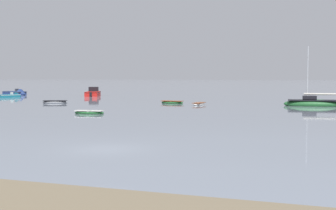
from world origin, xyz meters
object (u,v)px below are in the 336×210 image
(sailboat_moored_1, at_px, (312,103))
(rowboat_moored_5, at_px, (172,102))
(motorboat_moored_0, at_px, (17,94))
(motorboat_moored_1, at_px, (93,94))
(motorboat_moored_2, at_px, (12,96))
(rowboat_moored_3, at_px, (89,112))
(rowboat_moored_1, at_px, (55,102))
(rowboat_moored_4, at_px, (199,104))

(sailboat_moored_1, xyz_separation_m, rowboat_moored_5, (-18.86, -0.60, -0.20))
(motorboat_moored_0, relative_size, motorboat_moored_1, 0.86)
(motorboat_moored_1, relative_size, motorboat_moored_2, 1.59)
(rowboat_moored_3, distance_m, rowboat_moored_5, 19.93)
(sailboat_moored_1, height_order, rowboat_moored_5, sailboat_moored_1)
(motorboat_moored_1, height_order, motorboat_moored_2, motorboat_moored_1)
(motorboat_moored_1, relative_size, rowboat_moored_5, 2.04)
(rowboat_moored_3, bearing_deg, motorboat_moored_1, -70.58)
(rowboat_moored_1, bearing_deg, motorboat_moored_1, -95.54)
(rowboat_moored_4, bearing_deg, sailboat_moored_1, -73.57)
(rowboat_moored_1, distance_m, rowboat_moored_5, 16.65)
(rowboat_moored_1, distance_m, motorboat_moored_2, 21.74)
(rowboat_moored_4, height_order, rowboat_moored_5, rowboat_moored_5)
(rowboat_moored_4, distance_m, rowboat_moored_5, 5.02)
(rowboat_moored_1, relative_size, rowboat_moored_4, 1.22)
(motorboat_moored_0, distance_m, rowboat_moored_5, 42.47)
(rowboat_moored_1, relative_size, motorboat_moored_1, 0.53)
(motorboat_moored_0, xyz_separation_m, rowboat_moored_4, (43.32, -19.46, -0.14))
(motorboat_moored_1, distance_m, rowboat_moored_5, 29.24)
(motorboat_moored_1, bearing_deg, rowboat_moored_1, 174.67)
(motorboat_moored_0, bearing_deg, motorboat_moored_2, -43.68)
(motorboat_moored_1, height_order, rowboat_moored_4, motorboat_moored_1)
(motorboat_moored_1, xyz_separation_m, rowboat_moored_5, (22.41, -18.78, -0.24))
(rowboat_moored_3, relative_size, rowboat_moored_5, 0.93)
(motorboat_moored_0, distance_m, rowboat_moored_1, 31.86)
(motorboat_moored_2, distance_m, rowboat_moored_5, 34.21)
(rowboat_moored_3, relative_size, rowboat_moored_4, 1.06)
(sailboat_moored_1, bearing_deg, motorboat_moored_0, -20.97)
(rowboat_moored_1, height_order, rowboat_moored_4, rowboat_moored_1)
(sailboat_moored_1, relative_size, rowboat_moored_3, 2.48)
(rowboat_moored_4, relative_size, rowboat_moored_5, 0.88)
(rowboat_moored_3, bearing_deg, rowboat_moored_5, -104.84)
(motorboat_moored_2, bearing_deg, rowboat_moored_3, -106.80)
(rowboat_moored_4, bearing_deg, rowboat_moored_3, 163.97)
(motorboat_moored_0, height_order, motorboat_moored_1, motorboat_moored_1)
(rowboat_moored_5, bearing_deg, motorboat_moored_2, -6.15)
(motorboat_moored_1, bearing_deg, motorboat_moored_0, 74.72)
(motorboat_moored_1, relative_size, rowboat_moored_3, 2.19)
(rowboat_moored_5, bearing_deg, sailboat_moored_1, -170.34)
(rowboat_moored_1, xyz_separation_m, motorboat_moored_2, (-17.29, 13.18, 0.05))
(motorboat_moored_0, height_order, motorboat_moored_2, motorboat_moored_0)
(sailboat_moored_1, height_order, rowboat_moored_1, sailboat_moored_1)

